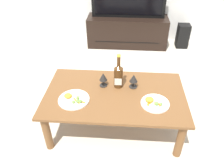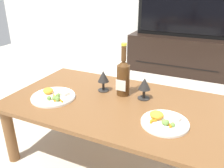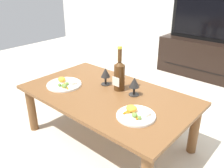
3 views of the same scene
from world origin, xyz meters
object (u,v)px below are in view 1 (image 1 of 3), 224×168
object	(u,v)px
goblet_left	(103,77)
goblet_right	(134,79)
wine_bottle	(118,75)
dining_table	(115,99)
dinner_plate_right	(155,103)
floor_speaker	(183,36)
dinner_plate_left	(74,99)
tv_stand	(127,31)

from	to	relation	value
goblet_left	goblet_right	world-z (taller)	goblet_left
wine_bottle	dining_table	bearing A→B (deg)	-102.21
dining_table	dinner_plate_right	size ratio (longest dim) A/B	5.19
floor_speaker	wine_bottle	world-z (taller)	wine_bottle
dining_table	dinner_plate_left	xyz separation A→B (m)	(-0.36, -0.12, 0.08)
floor_speaker	wine_bottle	distance (m)	2.04
goblet_left	goblet_right	distance (m)	0.29
goblet_right	wine_bottle	bearing A→B (deg)	179.36
dining_table	floor_speaker	size ratio (longest dim) A/B	3.39
floor_speaker	wine_bottle	xyz separation A→B (m)	(-0.98, -1.76, 0.36)
tv_stand	dinner_plate_left	size ratio (longest dim) A/B	4.60
floor_speaker	goblet_right	world-z (taller)	goblet_right
floor_speaker	goblet_left	bearing A→B (deg)	-122.95
dining_table	floor_speaker	world-z (taller)	dining_table
dining_table	floor_speaker	bearing A→B (deg)	61.82
wine_bottle	goblet_right	size ratio (longest dim) A/B	2.45
wine_bottle	goblet_left	size ratio (longest dim) A/B	2.39
dining_table	wine_bottle	distance (m)	0.23
goblet_left	dinner_plate_right	distance (m)	0.53
dinner_plate_left	dining_table	bearing A→B (deg)	18.49
wine_bottle	goblet_left	world-z (taller)	wine_bottle
goblet_left	dinner_plate_left	size ratio (longest dim) A/B	0.51
dinner_plate_left	dinner_plate_right	world-z (taller)	dinner_plate_right
wine_bottle	dinner_plate_right	size ratio (longest dim) A/B	1.38
goblet_left	dinner_plate_left	world-z (taller)	goblet_left
dinner_plate_left	dinner_plate_right	distance (m)	0.71
wine_bottle	dinner_plate_left	xyz separation A→B (m)	(-0.38, -0.24, -0.12)
goblet_left	floor_speaker	bearing A→B (deg)	57.47
floor_speaker	goblet_left	world-z (taller)	goblet_left
tv_stand	dining_table	bearing A→B (deg)	-92.74
wine_bottle	dinner_plate_left	world-z (taller)	wine_bottle
goblet_right	dinner_plate_right	world-z (taller)	goblet_right
tv_stand	wine_bottle	xyz separation A→B (m)	(-0.06, -1.76, 0.31)
floor_speaker	goblet_left	distance (m)	2.11
dining_table	goblet_left	world-z (taller)	goblet_left
dining_table	goblet_right	world-z (taller)	goblet_right
goblet_left	dinner_plate_right	world-z (taller)	goblet_left
tv_stand	goblet_left	bearing A→B (deg)	-96.75
dinner_plate_left	floor_speaker	bearing A→B (deg)	55.65
goblet_right	floor_speaker	bearing A→B (deg)	64.61
dining_table	goblet_right	xyz separation A→B (m)	(0.17, 0.11, 0.16)
floor_speaker	dinner_plate_right	bearing A→B (deg)	-108.47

